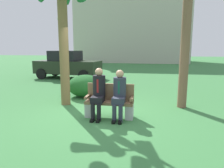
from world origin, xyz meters
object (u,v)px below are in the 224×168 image
seated_man_left (98,90)px  building_backdrop (133,19)px  park_bench (110,103)px  seated_man_right (119,92)px  shrub_near_bench (85,86)px  parked_car_near (67,65)px  street_lamp (60,42)px  palm_tree_tall (63,3)px

seated_man_left → building_backdrop: size_ratio=0.09×
park_bench → seated_man_right: 0.45m
shrub_near_bench → parked_car_near: 5.14m
shrub_near_bench → street_lamp: bearing=126.3°
seated_man_left → building_backdrop: building_backdrop is taller
seated_man_left → seated_man_right: bearing=-0.4°
seated_man_left → shrub_near_bench: (-1.08, 2.25, -0.32)m
seated_man_left → street_lamp: 6.74m
park_bench → street_lamp: (-3.81, 5.46, 1.77)m
seated_man_right → palm_tree_tall: bearing=150.2°
seated_man_left → seated_man_right: 0.56m
street_lamp → building_backdrop: (2.42, 17.23, 3.33)m
street_lamp → shrub_near_bench: bearing=-53.7°
park_bench → seated_man_left: size_ratio=0.97×
palm_tree_tall → street_lamp: bearing=115.5°
street_lamp → park_bench: bearing=-55.1°
park_bench → building_backdrop: building_backdrop is taller
street_lamp → building_backdrop: bearing=82.0°
shrub_near_bench → parked_car_near: parked_car_near is taller
street_lamp → parked_car_near: bearing=95.5°
seated_man_left → palm_tree_tall: bearing=141.3°
shrub_near_bench → parked_car_near: bearing=119.8°
shrub_near_bench → street_lamp: size_ratio=0.39×
seated_man_left → palm_tree_tall: 3.07m
parked_car_near → seated_man_right: bearing=-58.0°
seated_man_left → park_bench: bearing=21.8°
park_bench → parked_car_near: 7.67m
parked_car_near → street_lamp: bearing=-84.5°
park_bench → palm_tree_tall: 3.46m
park_bench → seated_man_right: bearing=-22.8°
seated_man_left → shrub_near_bench: seated_man_left is taller
parked_car_near → park_bench: bearing=-59.3°
seated_man_left → parked_car_near: parked_car_near is taller
palm_tree_tall → building_backdrop: size_ratio=0.32×
park_bench → building_backdrop: size_ratio=0.09×
seated_man_right → building_backdrop: size_ratio=0.09×
shrub_near_bench → park_bench: bearing=-57.4°
shrub_near_bench → building_backdrop: 21.17m
palm_tree_tall → parked_car_near: (-2.23, 5.58, -2.40)m
shrub_near_bench → seated_man_right: bearing=-53.9°
palm_tree_tall → shrub_near_bench: 3.05m
palm_tree_tall → building_backdrop: bearing=89.2°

